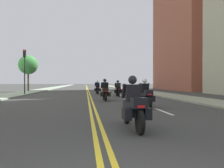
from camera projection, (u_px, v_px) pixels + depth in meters
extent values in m
plane|color=#363634|center=(87.00, 88.00, 49.51)|extent=(264.00, 264.00, 0.00)
cube|color=gray|center=(51.00, 88.00, 48.54)|extent=(2.78, 144.00, 0.12)
cube|color=gray|center=(121.00, 88.00, 50.48)|extent=(2.78, 144.00, 0.12)
cube|color=yellow|center=(87.00, 88.00, 49.49)|extent=(0.12, 132.00, 0.01)
cube|color=yellow|center=(88.00, 88.00, 49.52)|extent=(0.12, 132.00, 0.01)
cube|color=silver|center=(163.00, 111.00, 10.21)|extent=(0.14, 2.40, 0.01)
cube|color=silver|center=(135.00, 101.00, 16.16)|extent=(0.14, 2.40, 0.01)
cube|color=silver|center=(121.00, 96.00, 22.12)|extent=(0.14, 2.40, 0.01)
cube|color=silver|center=(114.00, 93.00, 28.07)|extent=(0.14, 2.40, 0.01)
cube|color=silver|center=(109.00, 91.00, 34.03)|extent=(0.14, 2.40, 0.01)
cube|color=silver|center=(105.00, 90.00, 39.98)|extent=(0.14, 2.40, 0.01)
cube|color=silver|center=(103.00, 89.00, 45.94)|extent=(0.14, 2.40, 0.01)
cube|color=silver|center=(101.00, 88.00, 51.89)|extent=(0.14, 2.40, 0.01)
cube|color=silver|center=(99.00, 87.00, 57.85)|extent=(0.14, 2.40, 0.01)
cube|color=#954E3B|center=(192.00, 13.00, 39.18)|extent=(9.11, 17.29, 27.90)
cube|color=#2D3847|center=(216.00, 52.00, 39.79)|extent=(0.04, 14.53, 0.90)
cube|color=#2D3847|center=(216.00, 10.00, 39.73)|extent=(0.04, 14.53, 0.90)
cylinder|color=black|center=(126.00, 113.00, 7.24)|extent=(0.12, 0.67, 0.66)
cylinder|color=black|center=(140.00, 122.00, 5.67)|extent=(0.12, 0.67, 0.66)
cube|color=silver|center=(126.00, 103.00, 7.24)|extent=(0.15, 0.32, 0.04)
cube|color=black|center=(132.00, 108.00, 6.46)|extent=(0.36, 1.22, 0.40)
cube|color=black|center=(139.00, 103.00, 5.75)|extent=(0.41, 0.37, 0.28)
cube|color=red|center=(141.00, 107.00, 5.56)|extent=(0.20, 0.04, 0.06)
cube|color=black|center=(127.00, 114.00, 5.94)|extent=(0.22, 0.45, 0.32)
cube|color=black|center=(146.00, 113.00, 6.03)|extent=(0.22, 0.45, 0.32)
cube|color=#B2C1CC|center=(128.00, 94.00, 6.96)|extent=(0.36, 0.13, 0.36)
cube|color=black|center=(133.00, 93.00, 6.40)|extent=(0.41, 0.27, 0.50)
cylinder|color=black|center=(124.00, 91.00, 6.51)|extent=(0.11, 0.28, 0.45)
cylinder|color=black|center=(139.00, 91.00, 6.59)|extent=(0.11, 0.28, 0.45)
sphere|color=black|center=(132.00, 80.00, 6.43)|extent=(0.26, 0.26, 0.26)
cylinder|color=black|center=(141.00, 100.00, 12.77)|extent=(0.16, 0.66, 0.66)
cylinder|color=black|center=(149.00, 102.00, 11.23)|extent=(0.16, 0.66, 0.66)
cube|color=silver|center=(141.00, 94.00, 12.76)|extent=(0.15, 0.32, 0.04)
cube|color=black|center=(145.00, 96.00, 12.00)|extent=(0.36, 1.19, 0.40)
cube|color=black|center=(149.00, 93.00, 11.31)|extent=(0.41, 0.37, 0.28)
cube|color=red|center=(150.00, 94.00, 11.12)|extent=(0.20, 0.04, 0.06)
cube|color=black|center=(142.00, 99.00, 11.50)|extent=(0.21, 0.45, 0.32)
cube|color=black|center=(152.00, 98.00, 11.58)|extent=(0.21, 0.45, 0.32)
cube|color=#B2C1CC|center=(142.00, 89.00, 12.49)|extent=(0.36, 0.13, 0.36)
cube|color=black|center=(145.00, 88.00, 11.95)|extent=(0.41, 0.27, 0.50)
cylinder|color=black|center=(140.00, 87.00, 12.06)|extent=(0.11, 0.28, 0.45)
cylinder|color=black|center=(148.00, 87.00, 12.13)|extent=(0.11, 0.28, 0.45)
sphere|color=white|center=(145.00, 81.00, 11.97)|extent=(0.26, 0.26, 0.26)
cylinder|color=black|center=(104.00, 96.00, 17.27)|extent=(0.14, 0.63, 0.63)
cylinder|color=black|center=(106.00, 97.00, 15.73)|extent=(0.14, 0.63, 0.63)
cube|color=silver|center=(104.00, 91.00, 17.26)|extent=(0.14, 0.32, 0.04)
cube|color=black|center=(105.00, 93.00, 16.49)|extent=(0.32, 1.18, 0.40)
cube|color=black|center=(106.00, 90.00, 15.80)|extent=(0.40, 0.36, 0.28)
cube|color=red|center=(106.00, 91.00, 15.61)|extent=(0.20, 0.03, 0.06)
cube|color=black|center=(102.00, 94.00, 16.00)|extent=(0.20, 0.44, 0.32)
cube|color=black|center=(109.00, 94.00, 16.07)|extent=(0.20, 0.44, 0.32)
cube|color=#B2C1CC|center=(104.00, 87.00, 16.98)|extent=(0.36, 0.12, 0.36)
cube|color=black|center=(105.00, 86.00, 16.44)|extent=(0.40, 0.26, 0.59)
cylinder|color=black|center=(102.00, 85.00, 16.56)|extent=(0.10, 0.28, 0.45)
cylinder|color=black|center=(108.00, 85.00, 16.62)|extent=(0.10, 0.28, 0.45)
sphere|color=black|center=(105.00, 80.00, 16.47)|extent=(0.26, 0.26, 0.26)
cylinder|color=black|center=(117.00, 93.00, 21.84)|extent=(0.15, 0.64, 0.63)
cylinder|color=black|center=(119.00, 94.00, 20.38)|extent=(0.15, 0.64, 0.63)
cube|color=silver|center=(117.00, 89.00, 21.83)|extent=(0.15, 0.32, 0.04)
cube|color=black|center=(118.00, 90.00, 21.10)|extent=(0.35, 1.12, 0.40)
cube|color=black|center=(119.00, 88.00, 20.45)|extent=(0.41, 0.37, 0.28)
cube|color=red|center=(119.00, 89.00, 20.26)|extent=(0.20, 0.04, 0.06)
cube|color=black|center=(115.00, 92.00, 20.64)|extent=(0.21, 0.45, 0.32)
cube|color=black|center=(121.00, 91.00, 20.69)|extent=(0.21, 0.45, 0.32)
cube|color=#B2C1CC|center=(117.00, 86.00, 21.57)|extent=(0.36, 0.13, 0.36)
cube|color=black|center=(118.00, 86.00, 21.05)|extent=(0.41, 0.27, 0.52)
cylinder|color=black|center=(115.00, 85.00, 21.18)|extent=(0.11, 0.28, 0.45)
cylinder|color=black|center=(120.00, 85.00, 21.22)|extent=(0.11, 0.28, 0.45)
sphere|color=black|center=(118.00, 81.00, 21.08)|extent=(0.26, 0.26, 0.26)
cylinder|color=black|center=(97.00, 91.00, 26.83)|extent=(0.16, 0.65, 0.64)
cylinder|color=black|center=(98.00, 91.00, 25.28)|extent=(0.16, 0.65, 0.64)
cube|color=silver|center=(97.00, 88.00, 26.83)|extent=(0.15, 0.32, 0.04)
cube|color=black|center=(97.00, 89.00, 26.06)|extent=(0.35, 1.20, 0.40)
cube|color=black|center=(98.00, 87.00, 25.35)|extent=(0.41, 0.37, 0.28)
cube|color=red|center=(98.00, 88.00, 25.17)|extent=(0.20, 0.04, 0.06)
cube|color=black|center=(95.00, 90.00, 25.55)|extent=(0.21, 0.45, 0.32)
cube|color=black|center=(100.00, 90.00, 25.63)|extent=(0.21, 0.45, 0.32)
cube|color=#B2C1CC|center=(97.00, 86.00, 26.55)|extent=(0.36, 0.13, 0.36)
cube|color=black|center=(97.00, 85.00, 26.00)|extent=(0.41, 0.27, 0.57)
cylinder|color=black|center=(95.00, 84.00, 26.11)|extent=(0.11, 0.28, 0.45)
cylinder|color=black|center=(99.00, 84.00, 26.19)|extent=(0.11, 0.28, 0.45)
sphere|color=white|center=(97.00, 81.00, 26.03)|extent=(0.26, 0.26, 0.26)
cylinder|color=black|center=(25.00, 76.00, 23.62)|extent=(0.12, 0.12, 4.18)
cube|color=black|center=(25.00, 53.00, 23.60)|extent=(0.28, 0.28, 0.80)
sphere|color=red|center=(24.00, 51.00, 23.45)|extent=(0.18, 0.18, 0.18)
cylinder|color=#4A3B21|center=(28.00, 82.00, 31.97)|extent=(0.24, 0.24, 2.98)
sphere|color=#3A823E|center=(28.00, 65.00, 31.96)|extent=(2.79, 2.79, 2.79)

